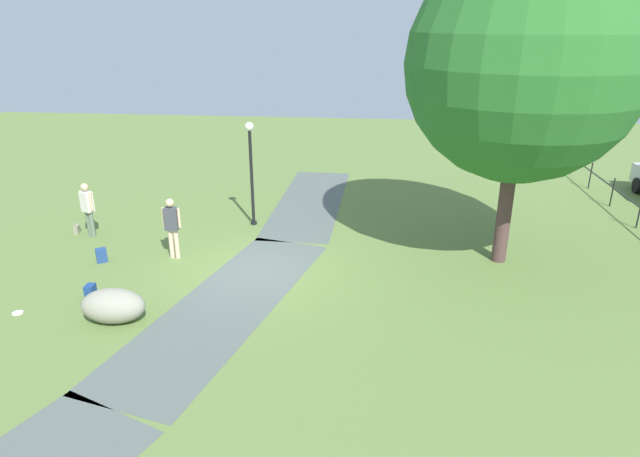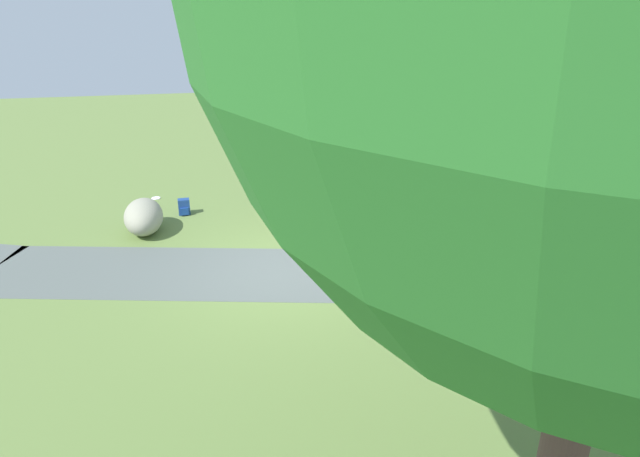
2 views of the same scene
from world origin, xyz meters
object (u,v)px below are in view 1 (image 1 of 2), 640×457
Objects in this scene: woman_with_handbag at (88,206)px; frisbee_on_grass at (18,313)px; large_shade_tree at (524,65)px; lamp_post at (251,163)px; backpack_by_boulder at (91,293)px; handbag_on_grass at (77,229)px; lawn_boulder at (113,306)px; man_near_boulder at (172,224)px; spare_backpack_on_lawn at (101,255)px.

frisbee_on_grass is at bearing 7.56° from woman_with_handbag.
large_shade_tree reaches higher than lamp_post.
backpack_by_boulder is (3.42, -10.21, -5.08)m from large_shade_tree.
handbag_on_grass is at bearing -75.60° from lamp_post.
backpack_by_boulder is (5.48, -2.74, -1.89)m from lamp_post.
large_shade_tree reaches higher than frisbee_on_grass.
lamp_post is 13.95× the size of frisbee_on_grass.
large_shade_tree reaches higher than lawn_boulder.
lawn_boulder is 4.31× the size of handbag_on_grass.
backpack_by_boulder is 1.61m from frisbee_on_grass.
lamp_post reaches higher than handbag_on_grass.
lawn_boulder is 3.55m from man_near_boulder.
woman_with_handbag is (-0.44, -12.22, -4.27)m from large_shade_tree.
large_shade_tree is at bearing 108.53° from backpack_by_boulder.
backpack_by_boulder and spare_backpack_on_lawn have the same top height.
lawn_boulder is 5.65m from woman_with_handbag.
lamp_post is at bearing -105.43° from large_shade_tree.
spare_backpack_on_lawn is at bearing -46.67° from lamp_post.
large_shade_tree reaches higher than spare_backpack_on_lawn.
woman_with_handbag is (-4.73, -3.02, 0.61)m from lawn_boulder.
spare_backpack_on_lawn is (3.36, -3.56, -1.89)m from lamp_post.
man_near_boulder is at bearing -29.72° from lamp_post.
frisbee_on_grass is (4.21, -11.60, -5.27)m from large_shade_tree.
lamp_post reaches higher than backpack_by_boulder.
lamp_post is at bearing 146.54° from frisbee_on_grass.
woman_with_handbag is 4.43m from backpack_by_boulder.
lamp_post reaches higher than frisbee_on_grass.
lamp_post is (-2.06, -7.46, -3.19)m from large_shade_tree.
lawn_boulder is at bearing -15.33° from lamp_post.
large_shade_tree is 13.42m from frisbee_on_grass.
spare_backpack_on_lawn reaches higher than handbag_on_grass.
handbag_on_grass reaches higher than frisbee_on_grass.
woman_with_handbag is 4.80m from frisbee_on_grass.
lamp_post is at bearing 104.40° from handbag_on_grass.
woman_with_handbag reaches higher than frisbee_on_grass.
man_near_boulder is (2.86, -1.63, -1.06)m from lamp_post.
lamp_post is 8.41× the size of backpack_by_boulder.
backpack_by_boulder is (-0.87, -1.00, -0.20)m from lawn_boulder.
backpack_by_boulder is 1.00× the size of spare_backpack_on_lawn.
man_near_boulder is (0.80, -9.09, -4.25)m from large_shade_tree.
backpack_by_boulder is at bearing -23.00° from man_near_boulder.
lawn_boulder is 0.85× the size of woman_with_handbag.
handbag_on_grass is (1.38, -5.38, -1.95)m from lamp_post.
handbag_on_grass is (-4.97, -3.64, -0.25)m from lawn_boulder.
woman_with_handbag reaches higher than lawn_boulder.
large_shade_tree reaches higher than man_near_boulder.
lamp_post is 1.95× the size of woman_with_handbag.
handbag_on_grass is (-1.48, -3.75, -0.88)m from man_near_boulder.
handbag_on_grass is (-0.24, -0.62, -0.86)m from woman_with_handbag.
spare_backpack_on_lawn is (0.50, -1.93, -0.83)m from man_near_boulder.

